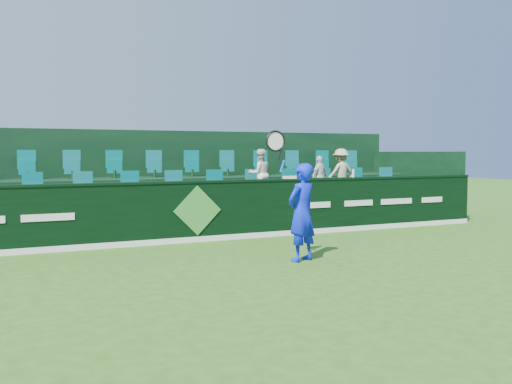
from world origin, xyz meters
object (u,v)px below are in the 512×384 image
spectator_left (260,174)px  towel (292,177)px  spectator_middle (320,176)px  tennis_player (301,212)px  drinks_bottle (353,173)px  spectator_right (341,172)px

spectator_left → towel: 1.17m
spectator_left → spectator_middle: bearing=-176.1°
spectator_left → towel: (0.32, -1.12, -0.05)m
tennis_player → towel: 3.38m
spectator_middle → towel: spectator_middle is taller
spectator_left → drinks_bottle: 2.36m
spectator_middle → drinks_bottle: 1.16m
spectator_left → spectator_middle: spectator_left is taller
spectator_left → drinks_bottle: spectator_left is taller
tennis_player → drinks_bottle: (3.24, 3.00, 0.54)m
tennis_player → spectator_right: (3.62, 4.12, 0.53)m
drinks_bottle → spectator_right: bearing=71.2°
spectator_right → spectator_middle: bearing=-3.0°
spectator_middle → drinks_bottle: (0.30, -1.12, 0.11)m
spectator_left → spectator_right: bearing=-176.1°
spectator_left → spectator_middle: (1.78, 0.00, -0.09)m
drinks_bottle → spectator_left: bearing=151.7°
tennis_player → drinks_bottle: 4.45m
spectator_middle → towel: size_ratio=2.76×
spectator_right → drinks_bottle: spectator_right is taller
drinks_bottle → tennis_player: bearing=-137.2°
spectator_right → drinks_bottle: bearing=68.2°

